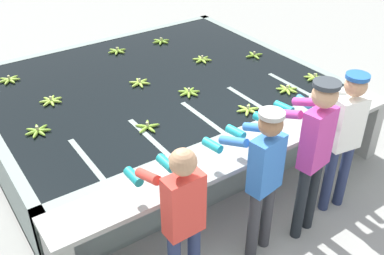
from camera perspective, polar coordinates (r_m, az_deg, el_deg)
ground_plane at (r=4.96m, az=7.82°, el=-11.68°), size 80.00×80.00×0.00m
wash_tank at (r=6.09m, az=-4.99°, el=2.56°), size 4.18×3.35×0.82m
work_ledge at (r=4.70m, az=6.54°, el=-5.02°), size 4.18×0.45×0.82m
worker_0 at (r=3.63m, az=-1.38°, el=-10.89°), size 0.41×0.71×1.58m
worker_1 at (r=4.06m, az=8.89°, el=-5.56°), size 0.48×0.74×1.58m
worker_2 at (r=4.30m, az=15.07°, el=-2.26°), size 0.48×0.75×1.73m
worker_3 at (r=4.78m, az=18.67°, el=-0.35°), size 0.48×0.74×1.61m
banana_bunch_floating_0 at (r=7.06m, az=-3.97°, el=10.87°), size 0.28×0.27×0.08m
banana_bunch_floating_1 at (r=5.79m, az=-6.67°, el=5.66°), size 0.28×0.28×0.08m
banana_bunch_floating_2 at (r=6.10m, az=15.28°, el=6.13°), size 0.28×0.28×0.08m
banana_bunch_floating_3 at (r=6.61m, az=7.91°, el=9.07°), size 0.28×0.28×0.08m
banana_bunch_floating_4 at (r=4.86m, az=-5.69°, el=0.10°), size 0.28×0.27×0.08m
banana_bunch_floating_5 at (r=5.19m, az=7.10°, el=2.26°), size 0.28×0.28×0.08m
banana_bunch_floating_6 at (r=6.41m, az=1.29°, el=8.63°), size 0.28×0.28×0.08m
banana_bunch_floating_7 at (r=6.78m, az=-9.50°, el=9.57°), size 0.28×0.27×0.08m
banana_bunch_floating_8 at (r=5.59m, az=-17.47°, el=3.26°), size 0.28×0.28×0.08m
banana_bunch_floating_9 at (r=6.29m, az=-22.19°, el=5.65°), size 0.27×0.28×0.08m
banana_bunch_floating_10 at (r=5.52m, az=-0.39°, el=4.49°), size 0.28×0.28×0.08m
banana_bunch_floating_11 at (r=5.05m, az=-19.00°, el=-0.40°), size 0.28×0.28×0.08m
banana_bunch_floating_12 at (r=5.71m, az=11.98°, el=4.75°), size 0.28×0.28×0.08m
knife_0 at (r=5.59m, az=18.49°, el=2.98°), size 0.33×0.17×0.02m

